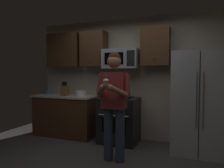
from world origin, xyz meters
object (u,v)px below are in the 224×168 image
at_px(refrigerator, 198,103).
at_px(bowl_small_colored, 49,92).
at_px(microwave, 121,59).
at_px(person, 114,100).
at_px(cupcake, 106,82).
at_px(oven_range, 119,120).
at_px(knife_block, 65,90).
at_px(bowl_large_white, 81,93).

xyz_separation_m(refrigerator, bowl_small_colored, (-3.28, 0.08, 0.07)).
distance_m(microwave, refrigerator, 1.72).
relative_size(bowl_small_colored, person, 0.11).
xyz_separation_m(microwave, cupcake, (0.22, -1.36, -0.43)).
xyz_separation_m(oven_range, knife_block, (-1.28, -0.03, 0.58)).
relative_size(refrigerator, cupcake, 10.35).
bearing_deg(bowl_small_colored, knife_block, -8.00).
relative_size(oven_range, person, 0.53).
xyz_separation_m(person, cupcake, (-0.00, -0.33, 0.30)).
relative_size(refrigerator, bowl_large_white, 7.25).
relative_size(bowl_large_white, bowl_small_colored, 1.25).
relative_size(oven_range, microwave, 1.26).
relative_size(knife_block, cupcake, 1.84).
xyz_separation_m(oven_range, person, (0.22, -0.91, 0.53)).
bearing_deg(refrigerator, bowl_large_white, 177.80).
height_order(refrigerator, bowl_large_white, refrigerator).
distance_m(oven_range, cupcake, 1.51).
distance_m(refrigerator, knife_block, 2.79).
bearing_deg(cupcake, bowl_small_colored, 147.44).
relative_size(knife_block, bowl_small_colored, 1.62).
relative_size(oven_range, bowl_large_white, 3.75).
distance_m(microwave, cupcake, 1.44).
xyz_separation_m(bowl_large_white, bowl_small_colored, (-0.86, -0.01, -0.01)).
height_order(microwave, refrigerator, microwave).
bearing_deg(knife_block, person, -30.25).
xyz_separation_m(bowl_large_white, cupcake, (1.15, -1.29, 0.31)).
relative_size(refrigerator, knife_block, 5.63).
height_order(oven_range, bowl_large_white, bowl_large_white).
bearing_deg(oven_range, refrigerator, -1.50).
xyz_separation_m(oven_range, bowl_large_white, (-0.92, 0.05, 0.52)).
distance_m(refrigerator, bowl_large_white, 2.43).
relative_size(knife_block, person, 0.18).
bearing_deg(microwave, cupcake, -80.67).
relative_size(bowl_small_colored, cupcake, 1.14).
relative_size(refrigerator, person, 1.02).
bearing_deg(person, bowl_large_white, 139.94).
xyz_separation_m(microwave, refrigerator, (1.50, -0.16, -0.82)).
height_order(bowl_large_white, cupcake, cupcake).
distance_m(bowl_large_white, bowl_small_colored, 0.86).
distance_m(oven_range, bowl_large_white, 1.06).
bearing_deg(microwave, knife_block, -173.38).
bearing_deg(knife_block, microwave, 6.62).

